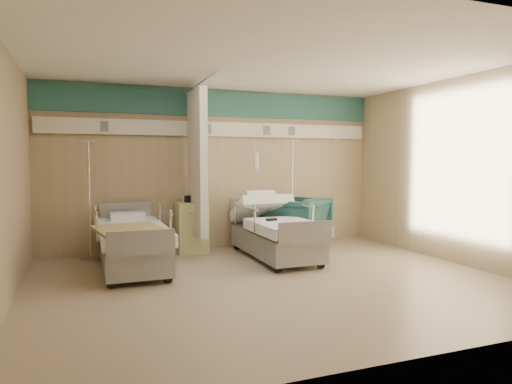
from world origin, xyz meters
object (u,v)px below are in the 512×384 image
bedside_cabinet (191,227)px  iv_stand_left (91,236)px  bed_left (133,248)px  iv_stand_right (292,224)px  visitor_armchair (296,223)px  bed_right (275,238)px

bedside_cabinet → iv_stand_left: 1.60m
bed_left → bedside_cabinet: size_ratio=2.54×
iv_stand_right → iv_stand_left: iv_stand_right is taller
iv_stand_right → bed_left: bearing=-163.7°
bed_left → visitor_armchair: bearing=11.9°
bedside_cabinet → bed_right: bearing=-38.0°
bed_right → visitor_armchair: bearing=42.7°
bed_left → iv_stand_left: (-0.55, 0.88, 0.07)m
visitor_armchair → iv_stand_left: size_ratio=0.54×
bed_left → iv_stand_left: size_ratio=1.16×
iv_stand_left → bed_right: bearing=-17.7°
visitor_armchair → bedside_cabinet: bearing=-45.5°
bed_left → iv_stand_right: size_ratio=1.12×
bed_right → iv_stand_right: 1.10m
bed_right → iv_stand_left: bearing=162.3°
bedside_cabinet → bed_left: bearing=-139.4°
bed_right → iv_stand_right: bearing=50.6°
bedside_cabinet → visitor_armchair: size_ratio=0.85×
iv_stand_right → bedside_cabinet: bearing=178.4°
bed_left → iv_stand_right: 3.02m
bed_right → iv_stand_left: 2.89m
bedside_cabinet → iv_stand_left: (-1.60, -0.02, -0.04)m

